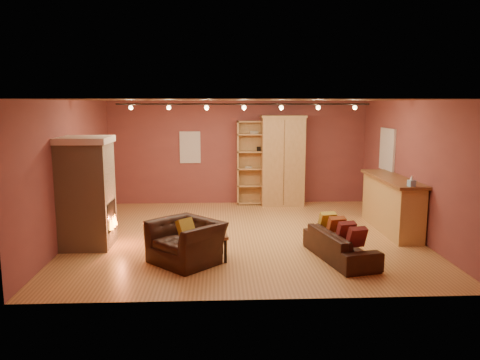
{
  "coord_description": "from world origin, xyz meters",
  "views": [
    {
      "loc": [
        -0.53,
        -9.47,
        2.75
      ],
      "look_at": [
        -0.08,
        0.2,
        1.14
      ],
      "focal_mm": 35.0,
      "sensor_mm": 36.0,
      "label": 1
    }
  ],
  "objects_px": {
    "loveseat": "(340,239)",
    "coffee_table": "(209,237)",
    "bookcase": "(254,162)",
    "bar_counter": "(391,204)",
    "armoire": "(282,160)",
    "armchair": "(186,235)",
    "fireplace": "(87,192)"
  },
  "relations": [
    {
      "from": "coffee_table",
      "to": "armchair",
      "type": "bearing_deg",
      "value": -156.7
    },
    {
      "from": "bar_counter",
      "to": "coffee_table",
      "type": "bearing_deg",
      "value": -156.42
    },
    {
      "from": "bookcase",
      "to": "bar_counter",
      "type": "height_order",
      "value": "bookcase"
    },
    {
      "from": "armoire",
      "to": "armchair",
      "type": "xyz_separation_m",
      "value": [
        -2.29,
        -4.57,
        -0.72
      ]
    },
    {
      "from": "bar_counter",
      "to": "armchair",
      "type": "bearing_deg",
      "value": -156.44
    },
    {
      "from": "bar_counter",
      "to": "armchair",
      "type": "distance_m",
      "value": 4.69
    },
    {
      "from": "bookcase",
      "to": "bar_counter",
      "type": "relative_size",
      "value": 0.93
    },
    {
      "from": "loveseat",
      "to": "armoire",
      "type": "bearing_deg",
      "value": -7.4
    },
    {
      "from": "armoire",
      "to": "bar_counter",
      "type": "bearing_deg",
      "value": -53.27
    },
    {
      "from": "bookcase",
      "to": "armoire",
      "type": "bearing_deg",
      "value": -13.94
    },
    {
      "from": "armchair",
      "to": "bookcase",
      "type": "bearing_deg",
      "value": 117.43
    },
    {
      "from": "armoire",
      "to": "loveseat",
      "type": "xyz_separation_m",
      "value": [
        0.43,
        -4.52,
        -0.86
      ]
    },
    {
      "from": "bar_counter",
      "to": "armoire",
      "type": "bearing_deg",
      "value": 126.73
    },
    {
      "from": "loveseat",
      "to": "coffee_table",
      "type": "height_order",
      "value": "loveseat"
    },
    {
      "from": "bookcase",
      "to": "coffee_table",
      "type": "bearing_deg",
      "value": -103.91
    },
    {
      "from": "armchair",
      "to": "fireplace",
      "type": "bearing_deg",
      "value": -162.7
    },
    {
      "from": "armoire",
      "to": "bar_counter",
      "type": "xyz_separation_m",
      "value": [
        2.01,
        -2.7,
        -0.62
      ]
    },
    {
      "from": "bookcase",
      "to": "bar_counter",
      "type": "bearing_deg",
      "value": -46.17
    },
    {
      "from": "fireplace",
      "to": "armchair",
      "type": "height_order",
      "value": "fireplace"
    },
    {
      "from": "loveseat",
      "to": "bar_counter",
      "type": "bearing_deg",
      "value": -53.85
    },
    {
      "from": "bookcase",
      "to": "coffee_table",
      "type": "height_order",
      "value": "bookcase"
    },
    {
      "from": "armchair",
      "to": "coffee_table",
      "type": "relative_size",
      "value": 1.93
    },
    {
      "from": "fireplace",
      "to": "coffee_table",
      "type": "relative_size",
      "value": 3.11
    },
    {
      "from": "bar_counter",
      "to": "loveseat",
      "type": "bearing_deg",
      "value": -131.03
    },
    {
      "from": "bookcase",
      "to": "fireplace",
      "type": "bearing_deg",
      "value": -132.94
    },
    {
      "from": "bookcase",
      "to": "coffee_table",
      "type": "relative_size",
      "value": 3.32
    },
    {
      "from": "armchair",
      "to": "armoire",
      "type": "bearing_deg",
      "value": 108.67
    },
    {
      "from": "fireplace",
      "to": "loveseat",
      "type": "height_order",
      "value": "fireplace"
    },
    {
      "from": "loveseat",
      "to": "armchair",
      "type": "xyz_separation_m",
      "value": [
        -2.72,
        -0.06,
        0.14
      ]
    },
    {
      "from": "bar_counter",
      "to": "loveseat",
      "type": "height_order",
      "value": "bar_counter"
    },
    {
      "from": "fireplace",
      "to": "armoire",
      "type": "bearing_deg",
      "value": 39.95
    },
    {
      "from": "bookcase",
      "to": "loveseat",
      "type": "distance_m",
      "value": 4.92
    }
  ]
}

